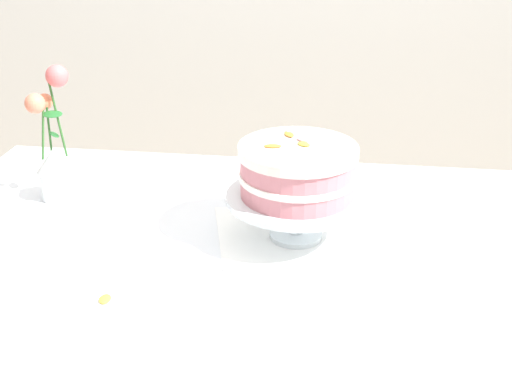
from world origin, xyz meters
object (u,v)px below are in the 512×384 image
at_px(flower_vase, 54,153).
at_px(dining_table, 228,294).
at_px(layer_cake, 298,170).
at_px(cake_stand, 297,202).

bearing_deg(flower_vase, dining_table, -25.71).
bearing_deg(layer_cake, flower_vase, 167.87).
bearing_deg(dining_table, flower_vase, 154.29).
height_order(dining_table, layer_cake, layer_cake).
bearing_deg(dining_table, cake_stand, 34.30).
height_order(dining_table, flower_vase, flower_vase).
distance_m(cake_stand, flower_vase, 0.58).
distance_m(dining_table, flower_vase, 0.53).
relative_size(dining_table, cake_stand, 4.83).
xyz_separation_m(cake_stand, layer_cake, (-0.00, 0.00, 0.07)).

